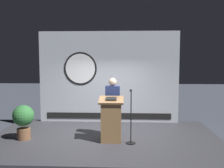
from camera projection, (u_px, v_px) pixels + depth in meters
The scene contains 7 objects.
ground_plane at pixel (104, 148), 7.10m from camera, with size 40.00×40.00×0.00m, color #383D47.
stage_platform at pixel (104, 143), 7.09m from camera, with size 6.40×4.00×0.30m, color #333338.
banner_display at pixel (108, 77), 8.77m from camera, with size 4.79×0.12×3.13m.
podium at pixel (111, 120), 6.67m from camera, with size 0.64×0.50×1.18m.
speaker_person at pixel (113, 107), 7.12m from camera, with size 0.40×0.26×1.65m.
microphone_stand at pixel (131, 125), 6.55m from camera, with size 0.24×0.49×1.39m.
potted_plant at pixel (23, 119), 6.86m from camera, with size 0.57×0.57×0.94m.
Camera 1 is at (0.55, -6.89, 2.42)m, focal length 40.83 mm.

